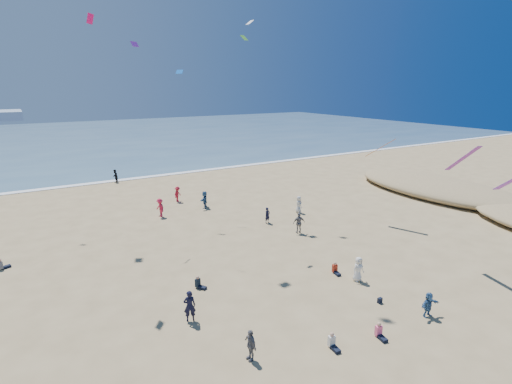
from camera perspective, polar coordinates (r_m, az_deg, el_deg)
ocean at (r=106.65m, az=-26.36°, el=6.67°), size 220.00×100.00×0.06m
surf_line at (r=57.67m, az=-21.34°, el=1.28°), size 220.00×1.20×0.08m
standing_flyers at (r=33.98m, az=-4.15°, el=-5.46°), size 28.56×53.29×1.95m
seated_group at (r=25.42m, az=-2.92°, el=-14.06°), size 20.88×20.40×0.84m
navy_bag at (r=26.10m, az=17.27°, el=-14.57°), size 0.28×0.18×0.34m
kites_aloft at (r=30.35m, az=5.49°, el=17.76°), size 39.36×41.12×29.16m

